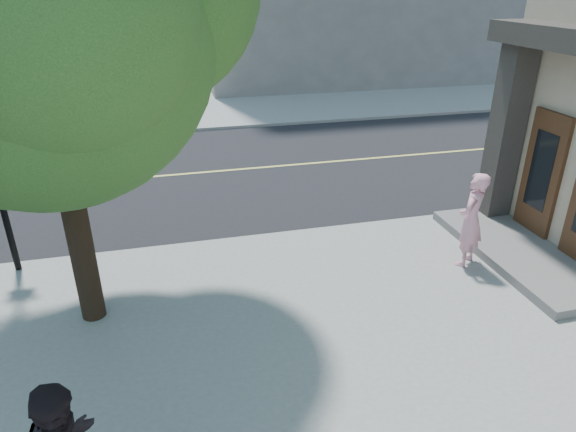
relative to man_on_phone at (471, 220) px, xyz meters
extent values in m
plane|color=black|center=(-8.00, 2.16, -1.05)|extent=(140.00, 140.00, 0.00)
cube|color=black|center=(-8.00, 6.66, -1.05)|extent=(140.00, 9.00, 0.01)
cube|color=gray|center=(5.50, 23.66, -0.99)|extent=(29.00, 25.00, 0.12)
cube|color=slate|center=(1.20, -0.04, -0.84)|extent=(1.60, 4.00, 0.18)
cube|color=#35302B|center=(1.70, 1.66, 1.17)|extent=(0.55, 0.55, 4.20)
cube|color=#422614|center=(1.96, 0.66, 0.47)|extent=(0.10, 1.00, 2.60)
imported|color=pink|center=(0.00, 0.00, 0.00)|extent=(0.81, 0.77, 1.86)
cylinder|color=black|center=(-6.86, -0.03, 0.95)|extent=(0.38, 0.38, 3.75)
sphere|color=#3B6C27|center=(-6.86, -0.03, 3.45)|extent=(4.59, 4.59, 4.59)
sphere|color=#3B6C27|center=(-6.44, -1.18, 3.76)|extent=(3.13, 3.13, 3.13)
camera|label=1|loc=(-5.42, -7.47, 4.10)|focal=31.55mm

